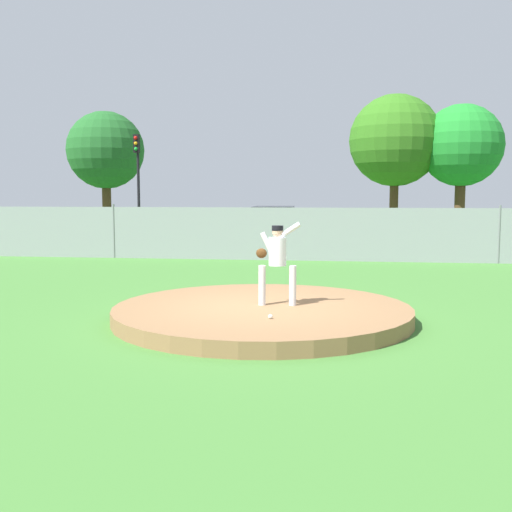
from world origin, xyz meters
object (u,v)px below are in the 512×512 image
(parked_car_slate, at_px, (274,228))
(traffic_cone_orange, at_px, (110,242))
(parked_car_silver, at_px, (173,229))
(pitcher_youth, at_px, (277,256))
(parked_car_champagne, at_px, (361,229))
(traffic_light_near, at_px, (138,168))
(parked_car_charcoal, at_px, (61,227))
(baseball, at_px, (270,317))

(parked_car_slate, bearing_deg, traffic_cone_orange, -170.44)
(parked_car_silver, bearing_deg, pitcher_youth, -67.70)
(parked_car_champagne, distance_m, traffic_light_near, 11.98)
(pitcher_youth, distance_m, parked_car_charcoal, 18.05)
(baseball, height_order, traffic_cone_orange, traffic_cone_orange)
(traffic_light_near, bearing_deg, parked_car_charcoal, -113.90)
(parked_car_champagne, bearing_deg, pitcher_youth, -97.78)
(parked_car_champagne, bearing_deg, traffic_light_near, 159.65)
(parked_car_champagne, xyz_separation_m, traffic_light_near, (-10.94, 4.06, 2.73))
(parked_car_slate, distance_m, parked_car_charcoal, 9.28)
(baseball, xyz_separation_m, traffic_light_near, (-8.94, 20.10, 3.23))
(pitcher_youth, height_order, parked_car_silver, pitcher_youth)
(parked_car_silver, relative_size, parked_car_slate, 0.98)
(pitcher_youth, xyz_separation_m, parked_car_silver, (-5.95, 14.51, -0.39))
(parked_car_slate, bearing_deg, pitcher_youth, -83.72)
(traffic_light_near, bearing_deg, pitcher_youth, -64.72)
(baseball, distance_m, traffic_light_near, 22.24)
(parked_car_slate, bearing_deg, parked_car_silver, -175.11)
(traffic_light_near, bearing_deg, baseball, -66.04)
(pitcher_youth, xyz_separation_m, parked_car_charcoal, (-10.91, 14.37, -0.36))
(parked_car_slate, xyz_separation_m, traffic_cone_orange, (-6.84, -1.15, -0.57))
(baseball, bearing_deg, traffic_cone_orange, 119.61)
(pitcher_youth, bearing_deg, parked_car_slate, 96.28)
(baseball, bearing_deg, pitcher_youth, 90.96)
(parked_car_champagne, height_order, parked_car_charcoal, parked_car_charcoal)
(baseball, height_order, parked_car_champagne, parked_car_champagne)
(parked_car_charcoal, bearing_deg, parked_car_champagne, 1.95)
(traffic_cone_orange, bearing_deg, parked_car_champagne, 5.90)
(pitcher_youth, relative_size, traffic_cone_orange, 2.78)
(baseball, relative_size, parked_car_champagne, 0.02)
(parked_car_silver, xyz_separation_m, traffic_light_near, (-2.96, 4.36, 2.76))
(parked_car_slate, relative_size, traffic_light_near, 0.90)
(pitcher_youth, height_order, traffic_light_near, traffic_light_near)
(parked_car_silver, distance_m, traffic_cone_orange, 2.70)
(pitcher_youth, distance_m, baseball, 1.50)
(traffic_cone_orange, bearing_deg, traffic_light_near, 94.81)
(parked_car_slate, xyz_separation_m, traffic_light_near, (-7.28, 3.99, 2.70))
(parked_car_slate, bearing_deg, baseball, -84.12)
(parked_car_charcoal, relative_size, traffic_light_near, 0.92)
(baseball, bearing_deg, parked_car_silver, 110.78)
(pitcher_youth, height_order, traffic_cone_orange, pitcher_youth)
(traffic_light_near, bearing_deg, parked_car_champagne, -20.35)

